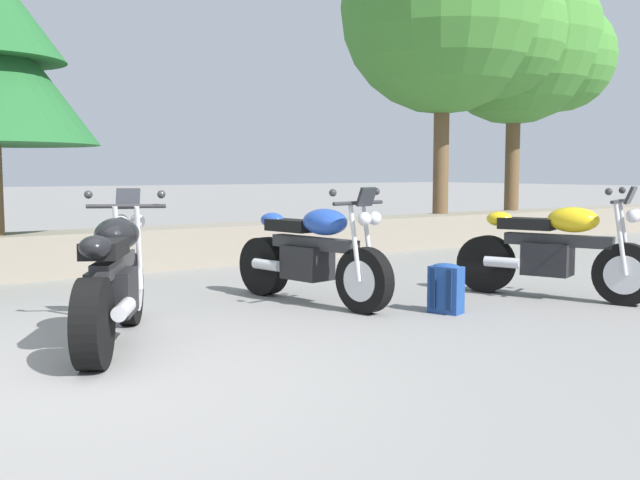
{
  "coord_description": "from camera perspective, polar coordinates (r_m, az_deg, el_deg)",
  "views": [
    {
      "loc": [
        -1.27,
        -4.65,
        1.33
      ],
      "look_at": [
        2.75,
        1.2,
        0.65
      ],
      "focal_mm": 40.73,
      "sensor_mm": 36.0,
      "label": 1
    }
  ],
  "objects": [
    {
      "name": "ground_plane",
      "position": [
        5.0,
        -18.81,
        -10.24
      ],
      "size": [
        120.0,
        120.0,
        0.0
      ],
      "primitive_type": "plane",
      "color": "gray"
    },
    {
      "name": "leafy_tree_far_right",
      "position": [
        15.15,
        15.8,
        14.62
      ],
      "size": [
        3.44,
        3.28,
        4.96
      ],
      "color": "brown",
      "rests_on": "stone_wall"
    },
    {
      "name": "rider_backpack",
      "position": [
        6.9,
        9.9,
        -3.67
      ],
      "size": [
        0.32,
        0.34,
        0.47
      ],
      "color": "navy",
      "rests_on": "ground"
    },
    {
      "name": "motorcycle_yellow_far_right",
      "position": [
        7.92,
        17.97,
        -0.92
      ],
      "size": [
        1.01,
        1.98,
        1.18
      ],
      "color": "black",
      "rests_on": "ground"
    },
    {
      "name": "leafy_tree_mid_right",
      "position": [
        13.76,
        10.58,
        17.02
      ],
      "size": [
        3.87,
        3.69,
        5.49
      ],
      "color": "brown",
      "rests_on": "stone_wall"
    },
    {
      "name": "motorcycle_blue_centre",
      "position": [
        7.23,
        -0.61,
        -1.23
      ],
      "size": [
        0.77,
        2.06,
        1.18
      ],
      "color": "black",
      "rests_on": "ground"
    },
    {
      "name": "motorcycle_black_near_left",
      "position": [
        5.79,
        -15.87,
        -3.12
      ],
      "size": [
        1.19,
        1.87,
        1.18
      ],
      "color": "black",
      "rests_on": "ground"
    }
  ]
}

